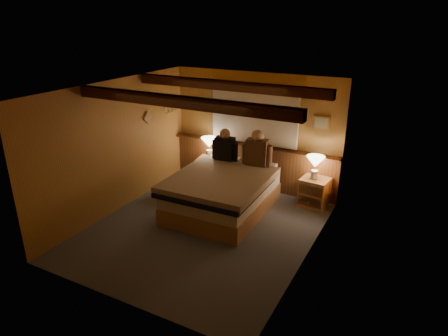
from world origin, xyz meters
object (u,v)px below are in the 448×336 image
Objects in this scene: person_right at (257,151)px; duffel_bag at (173,190)px; nightstand_right at (314,192)px; bed at (222,192)px; lamp_left at (209,144)px; lamp_right at (315,163)px; person_left at (225,147)px; nightstand_left at (210,171)px.

person_right reaches higher than duffel_bag.
person_right is at bearing 23.28° from duffel_bag.
duffel_bag is at bearing -155.49° from nightstand_right.
bed is 1.45m from lamp_left.
bed is 4.84× the size of lamp_right.
lamp_left is 0.61m from person_left.
nightstand_left is (-0.82, 1.00, -0.08)m from bed.
person_right is at bearing -163.08° from nightstand_right.
duffel_bag is (-1.52, -0.69, -0.87)m from person_right.
person_left reaches higher than bed.
nightstand_right is 1.20× the size of duffel_bag.
bed is 3.87× the size of nightstand_right.
person_right is at bearing -168.96° from lamp_right.
nightstand_right is at bearing -0.89° from lamp_left.
bed reaches higher than nightstand_left.
lamp_right is 2.85m from duffel_bag.
bed is at bearing -50.20° from lamp_left.
person_left is at bearing 176.33° from person_right.
bed is 4.65× the size of duffel_bag.
duffel_bag is at bearing -108.38° from lamp_left.
nightstand_right is at bearing 29.61° from lamp_right.
bed is at bearing -5.45° from duffel_bag.
lamp_left is 2.29m from lamp_right.
duffel_bag is (-1.18, 0.09, -0.23)m from bed.
bed is 3.65× the size of nightstand_left.
person_right is (0.34, 0.78, 0.63)m from bed.
lamp_left is (-0.87, 1.04, 0.52)m from bed.
bed is 4.86× the size of lamp_left.
person_right is (-1.11, -0.23, 0.73)m from nightstand_right.
bed reaches higher than nightstand_right.
nightstand_left is at bearing 179.88° from lamp_right.
lamp_left is 1.25m from duffel_bag.
nightstand_right is at bearing -7.65° from nightstand_left.
nightstand_right is at bearing 5.51° from person_right.
nightstand_left is 0.88× the size of person_left.
lamp_left is at bearing 70.64° from duffel_bag.
duffel_bag is at bearing 174.22° from bed.
person_left reaches higher than nightstand_right.
bed is 1.30m from nightstand_left.
bed is at bearing -139.87° from nightstand_right.
person_left is (0.53, -0.29, 0.09)m from lamp_left.
bed is at bearing -58.26° from nightstand_left.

